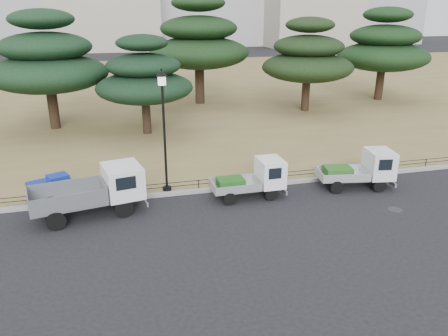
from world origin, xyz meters
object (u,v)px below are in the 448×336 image
object	(u,v)px
truck_large	(94,190)
street_lamp	(163,112)
truck_kei_front	(253,179)
truck_kei_rear	(361,169)
tarp_pile	(52,189)

from	to	relation	value
truck_large	street_lamp	size ratio (longest dim) A/B	0.86
truck_large	street_lamp	bearing A→B (deg)	13.90
truck_kei_front	truck_kei_rear	size ratio (longest dim) A/B	0.89
truck_kei_rear	tarp_pile	size ratio (longest dim) A/B	1.71
truck_large	street_lamp	distance (m)	4.30
truck_kei_front	street_lamp	distance (m)	4.84
truck_kei_rear	truck_large	bearing A→B (deg)	-170.97
truck_kei_front	tarp_pile	xyz separation A→B (m)	(-8.49, 1.51, -0.23)
tarp_pile	truck_kei_rear	bearing A→B (deg)	-7.05
tarp_pile	truck_large	bearing A→B (deg)	-41.57
street_lamp	truck_kei_rear	bearing A→B (deg)	-9.76
truck_kei_rear	tarp_pile	distance (m)	13.75
street_lamp	truck_kei_front	bearing A→B (deg)	-20.09
street_lamp	truck_large	bearing A→B (deg)	-154.91
truck_large	truck_kei_front	distance (m)	6.69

